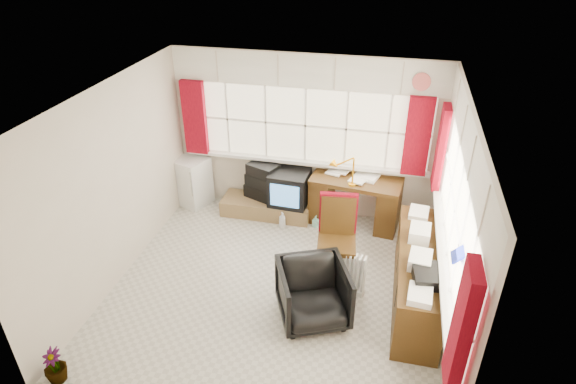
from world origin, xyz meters
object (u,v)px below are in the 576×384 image
(task_chair, at_px, (337,235))
(mini_fridge, at_px, (193,181))
(tv_bench, at_px, (267,207))
(radiator, at_px, (350,276))
(desk_lamp, at_px, (354,165))
(office_chair, at_px, (313,294))
(crt_tv, at_px, (289,188))
(credenza, at_px, (417,276))
(desk, at_px, (355,198))

(task_chair, height_order, mini_fridge, task_chair)
(tv_bench, bearing_deg, radiator, -45.55)
(tv_bench, relative_size, mini_fridge, 1.77)
(desk_lamp, relative_size, office_chair, 0.58)
(office_chair, bearing_deg, radiator, 32.67)
(mini_fridge, bearing_deg, radiator, -30.23)
(crt_tv, bearing_deg, task_chair, -54.19)
(task_chair, relative_size, credenza, 0.58)
(desk_lamp, bearing_deg, credenza, -55.43)
(radiator, height_order, credenza, credenza)
(mini_fridge, bearing_deg, task_chair, -27.40)
(desk_lamp, bearing_deg, task_chair, -93.21)
(crt_tv, bearing_deg, radiator, -53.85)
(credenza, height_order, crt_tv, credenza)
(office_chair, distance_m, credenza, 1.29)
(task_chair, distance_m, radiator, 0.53)
(tv_bench, bearing_deg, task_chair, -44.11)
(tv_bench, bearing_deg, mini_fridge, 176.35)
(task_chair, bearing_deg, mini_fridge, 152.60)
(task_chair, bearing_deg, crt_tv, 125.81)
(desk, distance_m, task_chair, 1.32)
(office_chair, bearing_deg, crt_tv, 86.12)
(task_chair, xyz_separation_m, office_chair, (-0.14, -0.85, -0.26))
(task_chair, xyz_separation_m, credenza, (1.02, -0.30, -0.23))
(radiator, xyz_separation_m, credenza, (0.79, -0.01, 0.16))
(tv_bench, bearing_deg, crt_tv, 3.17)
(radiator, xyz_separation_m, tv_bench, (-1.48, 1.51, -0.11))
(desk, height_order, radiator, desk)
(office_chair, height_order, credenza, credenza)
(desk_lamp, distance_m, radiator, 1.63)
(desk_lamp, relative_size, task_chair, 0.39)
(office_chair, xyz_separation_m, crt_tv, (-0.75, 2.09, 0.15))
(mini_fridge, bearing_deg, crt_tv, -2.11)
(desk_lamp, xyz_separation_m, crt_tv, (-0.96, 0.15, -0.56))
(task_chair, height_order, radiator, task_chair)
(task_chair, relative_size, mini_fridge, 1.47)
(mini_fridge, bearing_deg, office_chair, -42.23)
(desk, height_order, crt_tv, desk)
(crt_tv, bearing_deg, tv_bench, -176.83)
(credenza, xyz_separation_m, crt_tv, (-1.91, 1.54, 0.12))
(credenza, distance_m, tv_bench, 2.75)
(mini_fridge, bearing_deg, desk_lamp, -4.67)
(desk_lamp, bearing_deg, desk, 76.79)
(task_chair, relative_size, crt_tv, 1.92)
(office_chair, xyz_separation_m, tv_bench, (-1.12, 2.07, -0.23))
(crt_tv, xyz_separation_m, mini_fridge, (-1.61, 0.06, -0.12))
(tv_bench, xyz_separation_m, crt_tv, (0.36, 0.02, 0.39))
(task_chair, distance_m, tv_bench, 1.82)
(radiator, bearing_deg, office_chair, -123.65)
(desk, height_order, office_chair, desk)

